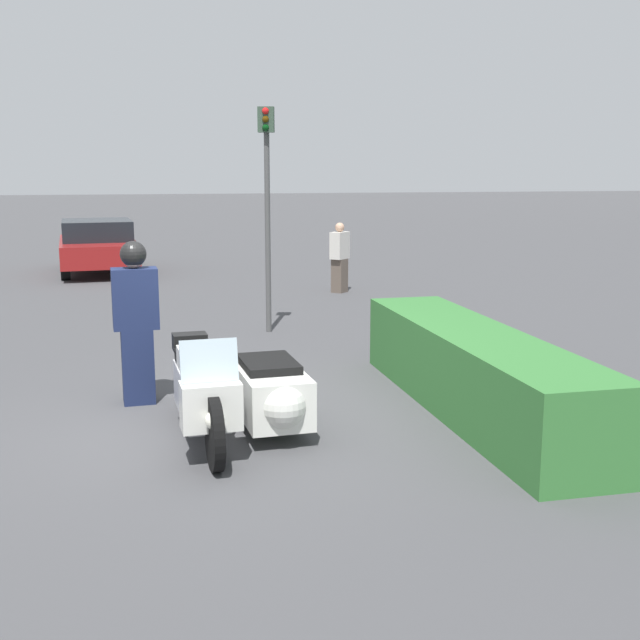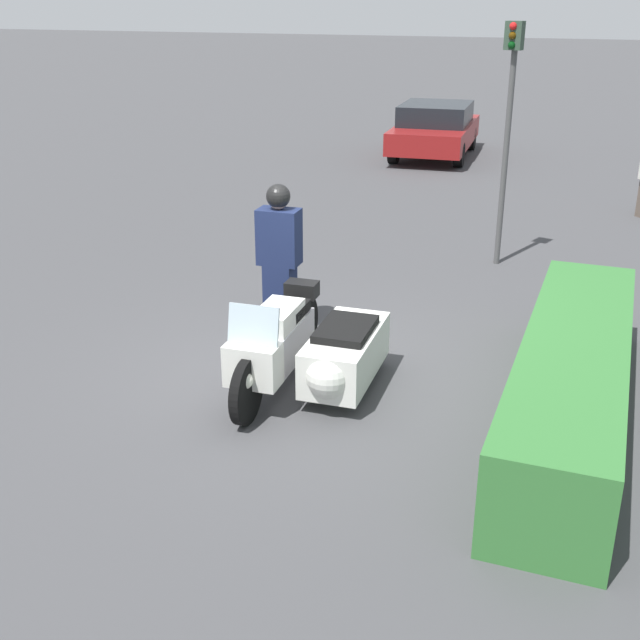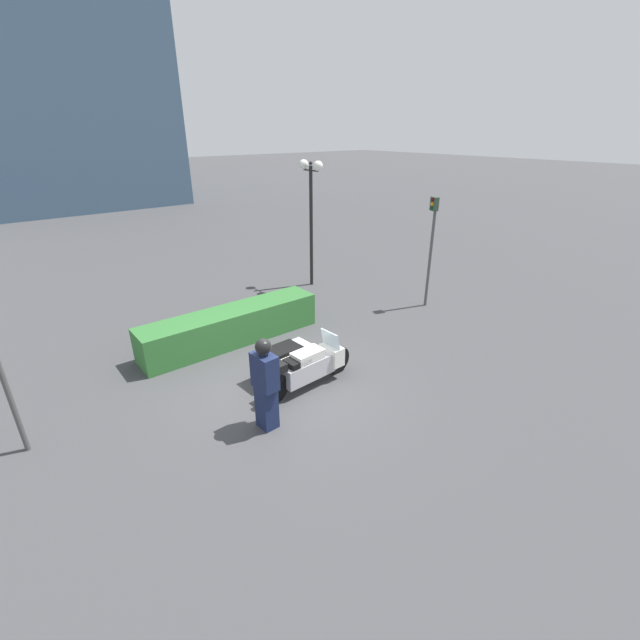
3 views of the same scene
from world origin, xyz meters
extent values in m
plane|color=#424244|center=(0.00, 0.00, 0.00)|extent=(160.00, 160.00, 0.00)
cylinder|color=black|center=(1.44, -0.11, 0.34)|extent=(0.69, 0.14, 0.69)
cylinder|color=black|center=(-0.38, -0.21, 0.34)|extent=(0.69, 0.14, 0.69)
cylinder|color=black|center=(0.31, 0.56, 0.27)|extent=(0.54, 0.13, 0.54)
cube|color=#B7B7BC|center=(0.53, -0.16, 0.47)|extent=(1.31, 0.48, 0.45)
cube|color=silver|center=(0.53, -0.16, 0.79)|extent=(0.72, 0.43, 0.24)
cube|color=black|center=(0.24, -0.17, 0.77)|extent=(0.54, 0.42, 0.12)
cube|color=silver|center=(1.26, -0.12, 0.56)|extent=(0.35, 0.57, 0.44)
cube|color=silver|center=(1.21, -0.12, 0.97)|extent=(0.14, 0.54, 0.40)
sphere|color=white|center=(1.49, -0.10, 0.49)|extent=(0.18, 0.18, 0.18)
cube|color=silver|center=(0.37, 0.57, 0.41)|extent=(1.49, 0.72, 0.50)
sphere|color=silver|center=(0.99, 0.60, 0.44)|extent=(0.47, 0.48, 0.47)
cube|color=black|center=(0.37, 0.57, 0.70)|extent=(0.83, 0.59, 0.09)
cube|color=black|center=(-0.27, -0.20, 0.84)|extent=(0.26, 0.38, 0.18)
cube|color=#192347|center=(-0.92, -0.77, 0.44)|extent=(0.33, 0.38, 0.89)
cube|color=#192347|center=(-0.92, -0.77, 1.24)|extent=(0.34, 0.53, 0.70)
sphere|color=tan|center=(-0.92, -0.77, 1.71)|extent=(0.24, 0.24, 0.24)
sphere|color=black|center=(-0.92, -0.77, 1.75)|extent=(0.30, 0.30, 0.30)
cube|color=#337033|center=(0.30, 2.92, 0.46)|extent=(4.92, 0.99, 0.92)
cylinder|color=#4C4C4C|center=(-4.68, 1.39, 1.64)|extent=(0.09, 0.09, 3.27)
cube|color=#334738|center=(-4.63, 1.38, 3.47)|extent=(0.20, 0.29, 0.40)
sphere|color=red|center=(-4.56, 1.36, 3.60)|extent=(0.11, 0.11, 0.11)
sphere|color=#462D06|center=(-4.56, 1.36, 3.47)|extent=(0.11, 0.11, 0.11)
sphere|color=#07350F|center=(-4.56, 1.36, 3.34)|extent=(0.11, 0.11, 0.11)
cube|color=maroon|center=(-13.42, -1.72, 0.58)|extent=(4.26, 2.20, 0.56)
cube|color=black|center=(-13.42, -1.72, 1.12)|extent=(2.27, 1.90, 0.52)
cylinder|color=black|center=(-14.64, -2.65, 0.30)|extent=(0.62, 0.27, 0.61)
cylinder|color=black|center=(-14.76, -0.99, 0.30)|extent=(0.62, 0.27, 0.61)
cylinder|color=black|center=(-12.09, -2.46, 0.30)|extent=(0.62, 0.27, 0.61)
cylinder|color=black|center=(-12.21, -0.80, 0.30)|extent=(0.62, 0.27, 0.61)
camera|label=1|loc=(8.40, -0.72, 2.70)|focal=45.00mm
camera|label=2|loc=(7.85, 3.12, 4.01)|focal=45.00mm
camera|label=3|loc=(-4.38, -6.69, 5.33)|focal=24.00mm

